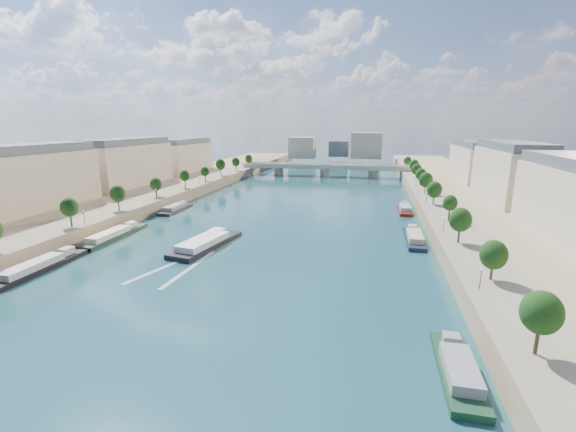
% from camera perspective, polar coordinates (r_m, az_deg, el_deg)
% --- Properties ---
extents(ground, '(700.00, 700.00, 0.00)m').
position_cam_1_polar(ground, '(135.39, -1.68, -1.34)').
color(ground, '#0D353C').
rests_on(ground, ground).
extents(quay_left, '(44.00, 520.00, 5.00)m').
position_cam_1_polar(quay_left, '(167.39, -26.33, 1.01)').
color(quay_left, '#9E8460').
rests_on(quay_left, ground).
extents(quay_right, '(44.00, 520.00, 5.00)m').
position_cam_1_polar(quay_right, '(136.66, 29.03, -1.86)').
color(quay_right, '#9E8460').
rests_on(quay_right, ground).
extents(pave_left, '(14.00, 520.00, 0.10)m').
position_cam_1_polar(pave_left, '(157.96, -22.18, 1.69)').
color(pave_left, gray).
rests_on(pave_left, quay_left).
extents(pave_right, '(14.00, 520.00, 0.10)m').
position_cam_1_polar(pave_right, '(132.49, 22.94, -0.51)').
color(pave_right, gray).
rests_on(pave_right, quay_right).
extents(trees_left, '(4.80, 268.80, 8.26)m').
position_cam_1_polar(trees_left, '(157.53, -21.34, 3.75)').
color(trees_left, '#382B1E').
rests_on(trees_left, ground).
extents(trees_right, '(4.80, 268.80, 8.26)m').
position_cam_1_polar(trees_right, '(140.72, 21.66, 2.64)').
color(trees_right, '#382B1E').
rests_on(trees_right, ground).
extents(lamps_left, '(0.36, 200.36, 4.28)m').
position_cam_1_polar(lamps_left, '(146.89, -23.01, 1.87)').
color(lamps_left, black).
rests_on(lamps_left, ground).
extents(lamps_right, '(0.36, 200.36, 4.28)m').
position_cam_1_polar(lamps_right, '(135.98, 20.83, 1.20)').
color(lamps_right, black).
rests_on(lamps_right, ground).
extents(buildings_left, '(16.00, 226.00, 23.20)m').
position_cam_1_polar(buildings_left, '(182.71, -27.66, 6.26)').
color(buildings_left, '#C8B39A').
rests_on(buildings_left, ground).
extents(buildings_right, '(16.00, 226.00, 23.20)m').
position_cam_1_polar(buildings_right, '(149.50, 33.18, 4.30)').
color(buildings_right, '#C8B39A').
rests_on(buildings_right, ground).
extents(skyline, '(79.00, 42.00, 22.00)m').
position_cam_1_polar(skyline, '(348.09, 7.90, 10.12)').
color(skyline, '#C8B39A').
rests_on(skyline, ground).
extents(bridge, '(112.00, 12.00, 8.15)m').
position_cam_1_polar(bridge, '(262.69, 5.48, 7.01)').
color(bridge, '#C1B79E').
rests_on(bridge, ground).
extents(tour_barge, '(12.40, 28.49, 3.77)m').
position_cam_1_polar(tour_barge, '(113.84, -12.07, -4.01)').
color(tour_barge, black).
rests_on(tour_barge, ground).
extents(wake, '(11.92, 26.03, 0.04)m').
position_cam_1_polar(wake, '(100.19, -15.99, -7.31)').
color(wake, silver).
rests_on(wake, ground).
extents(moored_barges_left, '(5.00, 156.93, 3.60)m').
position_cam_1_polar(moored_barges_left, '(109.39, -34.20, -6.98)').
color(moored_barges_left, '#181936').
rests_on(moored_barges_left, ground).
extents(moored_barges_right, '(5.00, 170.04, 3.60)m').
position_cam_1_polar(moored_barges_right, '(90.37, 20.21, -9.41)').
color(moored_barges_right, black).
rests_on(moored_barges_right, ground).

